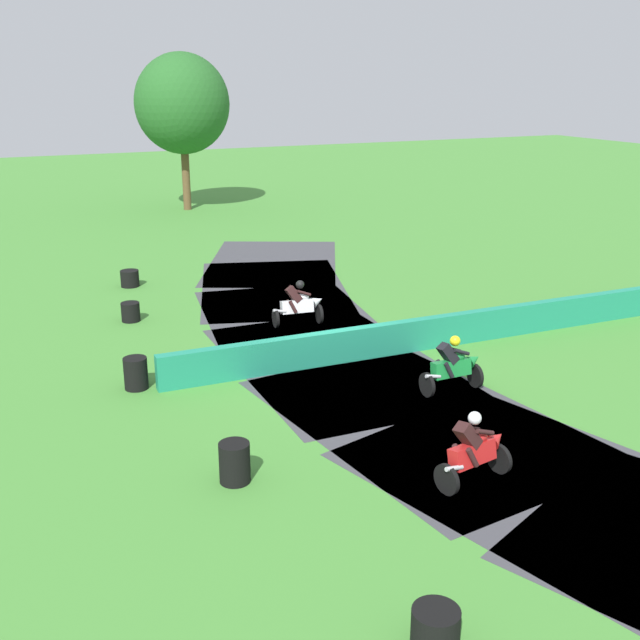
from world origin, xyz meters
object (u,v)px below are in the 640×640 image
Objects in this scene: motorcycle_lead_white at (299,304)px; traffic_cone at (463,318)px; tire_stack_near at (130,278)px; tire_stack_far at (235,462)px; motorcycle_chase_green at (454,365)px; motorcycle_trailing_red at (475,449)px; tire_stack_extra_a at (435,629)px; tire_stack_mid_a at (131,312)px; tire_stack_mid_b at (136,373)px.

traffic_cone is at bearing -25.02° from motorcycle_lead_white.
tire_stack_far reaches higher than tire_stack_near.
motorcycle_chase_green is 2.10× the size of tire_stack_far.
motorcycle_chase_green reaches higher than traffic_cone.
motorcycle_trailing_red is 4.72m from tire_stack_extra_a.
traffic_cone is at bearing 52.37° from motorcycle_chase_green.
traffic_cone is (8.48, -8.82, -0.08)m from tire_stack_near.
motorcycle_lead_white is 10.23m from motorcycle_trailing_red.
tire_stack_extra_a is (-0.03, -20.38, 0.00)m from tire_stack_near.
motorcycle_lead_white is 3.88× the size of traffic_cone.
tire_stack_mid_a is at bearing 124.26° from motorcycle_chase_green.
motorcycle_trailing_red is 2.50× the size of tire_stack_extra_a.
motorcycle_trailing_red reaches higher than tire_stack_extra_a.
tire_stack_mid_b is 10.31m from traffic_cone.
tire_stack_far is at bearing 155.78° from motorcycle_trailing_red.
tire_stack_mid_a is (-6.05, 8.88, -0.36)m from motorcycle_chase_green.
tire_stack_extra_a is (-5.26, -7.35, -0.36)m from motorcycle_chase_green.
motorcycle_chase_green reaches higher than tire_stack_far.
tire_stack_near is 0.99× the size of tire_stack_extra_a.
motorcycle_lead_white is at bearing 85.73° from motorcycle_trailing_red.
tire_stack_far is (-0.23, -10.85, 0.10)m from tire_stack_mid_a.
tire_stack_near and tire_stack_mid_a have the same top height.
tire_stack_near is at bearing 78.88° from tire_stack_mid_a.
motorcycle_chase_green is 10.75m from tire_stack_mid_a.
motorcycle_chase_green is 2.10× the size of tire_stack_mid_b.
motorcycle_trailing_red is 9.69m from traffic_cone.
motorcycle_lead_white is 1.02× the size of motorcycle_chase_green.
motorcycle_trailing_red is 17.15m from tire_stack_near.
tire_stack_mid_a is at bearing 88.77° from tire_stack_far.
motorcycle_chase_green is at bearing 17.42° from tire_stack_far.
tire_stack_mid_b is (-7.03, 3.37, -0.26)m from motorcycle_chase_green.
motorcycle_lead_white is 2.85× the size of tire_stack_mid_a.
motorcycle_chase_green is 14.04m from tire_stack_near.
tire_stack_far is 5.48m from tire_stack_extra_a.
tire_stack_far reaches higher than traffic_cone.
motorcycle_trailing_red reaches higher than tire_stack_mid_a.
motorcycle_trailing_red reaches higher than tire_stack_near.
tire_stack_near is 0.83× the size of tire_stack_mid_b.
motorcycle_trailing_red is 2.09× the size of tire_stack_far.
tire_stack_near is (-3.87, 6.67, -0.35)m from motorcycle_lead_white.
motorcycle_chase_green reaches higher than tire_stack_extra_a.
tire_stack_mid_a is 16.25m from tire_stack_extra_a.
motorcycle_chase_green is 5.33m from traffic_cone.
tire_stack_extra_a is at bearing -126.33° from traffic_cone.
motorcycle_lead_white is 5.10m from traffic_cone.
motorcycle_lead_white is 2.14× the size of tire_stack_mid_b.
tire_stack_far is (-4.92, -8.33, -0.25)m from motorcycle_lead_white.
traffic_cone is (5.37, 8.05, -0.43)m from motorcycle_trailing_red.
tire_stack_extra_a is (-3.90, -13.71, -0.35)m from motorcycle_lead_white.
motorcycle_chase_green is 2.80× the size of tire_stack_mid_a.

